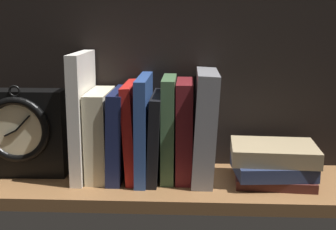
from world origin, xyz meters
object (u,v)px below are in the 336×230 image
book_navy_bierce (119,134)px  book_stack_side (273,163)px  book_white_catcher (83,115)px  book_gray_chess (204,125)px  book_cream_twain (101,134)px  framed_clock (22,132)px  book_red_requiem (132,130)px  book_green_romantic (169,128)px  book_maroon_dawkins (184,130)px  book_blue_modern (144,127)px  book_black_skeptic (156,136)px

book_navy_bierce → book_stack_side: 32.03cm
book_white_catcher → book_gray_chess: book_white_catcher is taller
book_navy_bierce → book_stack_side: (31.54, -2.02, -5.16)cm
book_cream_twain → book_navy_bierce: bearing=0.0°
framed_clock → book_red_requiem: bearing=2.0°
book_cream_twain → book_green_romantic: (14.16, 0.00, 1.44)cm
book_cream_twain → book_maroon_dawkins: 17.44cm
book_navy_bierce → framed_clock: bearing=-177.7°
book_blue_modern → framed_clock: (-25.36, -0.80, -1.18)cm
book_gray_chess → framed_clock: 37.81cm
book_maroon_dawkins → framed_clock: bearing=-178.6°
framed_clock → book_navy_bierce: bearing=2.3°
book_red_requiem → book_navy_bierce: bearing=180.0°
book_red_requiem → book_green_romantic: bearing=0.0°
book_cream_twain → book_gray_chess: bearing=0.0°
book_black_skeptic → book_stack_side: bearing=-4.8°
book_black_skeptic → book_gray_chess: (9.94, 0.00, 2.34)cm
book_white_catcher → book_black_skeptic: 15.63cm
book_navy_bierce → book_red_requiem: (2.77, 0.00, 0.70)cm
book_navy_bierce → book_blue_modern: size_ratio=0.87×
book_cream_twain → book_stack_side: book_cream_twain is taller
book_red_requiem → book_green_romantic: book_green_romantic is taller
book_white_catcher → book_cream_twain: bearing=0.0°
book_red_requiem → book_white_catcher: bearing=180.0°
book_gray_chess → book_white_catcher: bearing=180.0°
framed_clock → book_maroon_dawkins: bearing=1.4°
book_maroon_dawkins → book_green_romantic: bearing=180.0°
book_cream_twain → book_gray_chess: book_gray_chess is taller
book_green_romantic → book_maroon_dawkins: bearing=0.0°
book_cream_twain → book_maroon_dawkins: (17.40, 0.00, 1.09)cm
book_white_catcher → book_black_skeptic: book_white_catcher is taller
book_navy_bierce → book_blue_modern: book_blue_modern is taller
book_navy_bierce → book_red_requiem: 2.85cm
book_green_romantic → book_maroon_dawkins: (3.25, 0.00, -0.35)cm
book_black_skeptic → book_maroon_dawkins: bearing=0.0°
book_cream_twain → book_gray_chess: 21.54cm
book_green_romantic → book_stack_side: 22.29cm
book_maroon_dawkins → book_stack_side: book_maroon_dawkins is taller
book_red_requiem → book_stack_side: book_red_requiem is taller
book_black_skeptic → book_red_requiem: bearing=180.0°
book_cream_twain → framed_clock: bearing=-177.2°
book_gray_chess → book_green_romantic: bearing=180.0°
book_blue_modern → book_stack_side: book_blue_modern is taller
book_navy_bierce → framed_clock: framed_clock is taller
book_cream_twain → book_blue_modern: size_ratio=0.86×
book_red_requiem → framed_clock: same height
book_blue_modern → framed_clock: bearing=-178.2°
book_white_catcher → book_maroon_dawkins: bearing=0.0°
book_green_romantic → book_maroon_dawkins: book_green_romantic is taller
book_cream_twain → framed_clock: size_ratio=0.92×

